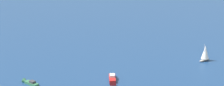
{
  "coord_description": "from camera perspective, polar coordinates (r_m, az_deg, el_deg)",
  "views": [
    {
      "loc": [
        -116.07,
        87.33,
        73.93
      ],
      "look_at": [
        0.0,
        0.0,
        27.46
      ],
      "focal_mm": 73.24,
      "sensor_mm": 36.0,
      "label": 1
    }
  ],
  "objects": [
    {
      "name": "motorboat_offshore",
      "position": [
        192.52,
        0.06,
        -4.58
      ],
      "size": [
        10.0,
        8.08,
        3.0
      ],
      "color": "#B21E1E",
      "rests_on": "ground_plane"
    },
    {
      "name": "sailboat_near_centre",
      "position": [
        219.74,
        11.55,
        -1.23
      ],
      "size": [
        3.75,
        6.59,
        8.4
      ],
      "color": "#9E9993",
      "rests_on": "ground_plane"
    },
    {
      "name": "motorboat_far_port",
      "position": [
        192.83,
        -10.23,
        -4.89
      ],
      "size": [
        8.79,
        3.96,
        2.47
      ],
      "color": "#33704C",
      "rests_on": "ground_plane"
    }
  ]
}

